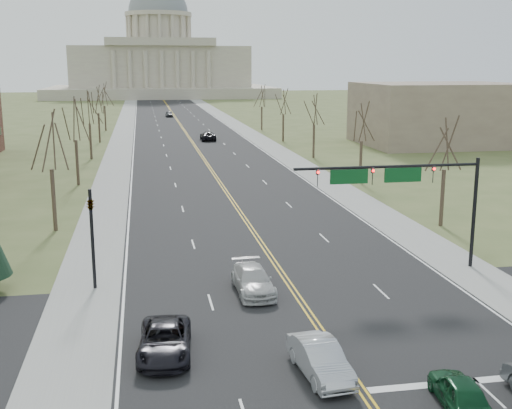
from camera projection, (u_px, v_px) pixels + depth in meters
name	position (u px, v px, depth m)	size (l,w,h in m)	color
ground	(354.00, 380.00, 26.98)	(600.00, 600.00, 0.00)	#48562B
road	(183.00, 128.00, 132.77)	(20.00, 380.00, 0.01)	black
cross_road	(316.00, 324.00, 32.75)	(120.00, 14.00, 0.01)	black
sidewalk_left	(124.00, 129.00, 130.71)	(4.00, 380.00, 0.03)	gray
sidewalk_right	(240.00, 127.00, 134.82)	(4.00, 380.00, 0.03)	gray
center_line	(183.00, 128.00, 132.76)	(0.42, 380.00, 0.01)	gold
edge_line_left	(135.00, 129.00, 131.08)	(0.15, 380.00, 0.01)	silver
edge_line_right	(230.00, 128.00, 134.44)	(0.15, 380.00, 0.01)	silver
stop_bar	(476.00, 381.00, 26.87)	(9.50, 0.50, 0.01)	silver
capitol	(160.00, 61.00, 264.28)	(90.00, 60.00, 50.00)	#BBB59B
signal_mast	(402.00, 183.00, 40.01)	(12.12, 0.44, 7.20)	black
signal_left	(92.00, 228.00, 37.20)	(0.32, 0.36, 6.00)	black
tree_r_0	(445.00, 147.00, 51.32)	(3.74, 3.74, 8.50)	#3A2A22
tree_l_0	(50.00, 144.00, 49.77)	(3.96, 3.96, 9.00)	#3A2A22
tree_r_1	(362.00, 124.00, 70.55)	(3.74, 3.74, 8.50)	#3A2A22
tree_l_1	(75.00, 122.00, 69.00)	(3.96, 3.96, 9.00)	#3A2A22
tree_r_2	(314.00, 111.00, 89.78)	(3.74, 3.74, 8.50)	#3A2A22
tree_l_2	(89.00, 109.00, 88.23)	(3.96, 3.96, 9.00)	#3A2A22
tree_r_3	(283.00, 103.00, 109.02)	(3.74, 3.74, 8.50)	#3A2A22
tree_l_3	(98.00, 101.00, 107.47)	(3.96, 3.96, 9.00)	#3A2A22
tree_r_4	(262.00, 97.00, 128.25)	(3.74, 3.74, 8.50)	#3A2A22
tree_l_4	(104.00, 96.00, 126.70)	(3.96, 3.96, 9.00)	#3A2A22
bldg_right_mass	(439.00, 114.00, 105.86)	(25.00, 20.00, 10.00)	#746153
car_nb_inner_lead	(460.00, 392.00, 24.65)	(1.57, 3.89, 1.33)	#0D3A1D
car_sb_inner_lead	(320.00, 359.00, 27.17)	(1.58, 4.53, 1.49)	#B1B5BA
car_sb_outer_lead	(165.00, 340.00, 29.11)	(2.34, 5.07, 1.41)	black
car_sb_inner_second	(253.00, 280.00, 37.14)	(2.06, 5.06, 1.47)	#B1B1B1
car_far_nb	(208.00, 136.00, 111.88)	(2.51, 5.44, 1.51)	black
car_far_sb	(169.00, 114.00, 161.70)	(1.73, 4.31, 1.47)	#414347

